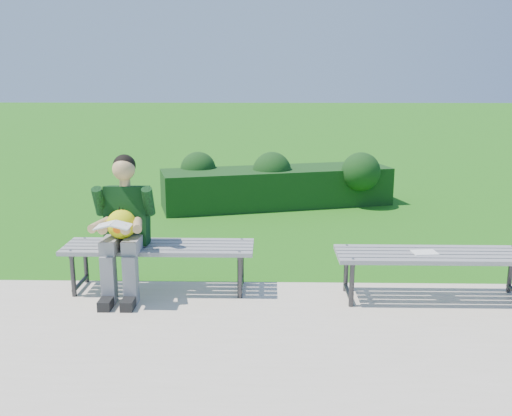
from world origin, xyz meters
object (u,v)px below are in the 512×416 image
Objects in this scene: seated_boy at (124,223)px; paper_sheet at (424,252)px; bench_left at (159,250)px; hedge at (278,183)px; bench_right at (435,258)px.

seated_boy is 5.55× the size of paper_sheet.
seated_boy is at bearing -161.77° from bench_left.
seated_boy is (-0.30, -0.10, 0.30)m from bench_left.
hedge is 4.19m from paper_sheet.
bench_right is at bearing -71.03° from hedge.
bench_right reaches higher than paper_sheet.
paper_sheet is (2.77, -0.09, -0.24)m from seated_boy.
seated_boy is 2.78m from paper_sheet.
seated_boy reaches higher than bench_right.
bench_left and bench_right have the same top height.
paper_sheet is at bearing -4.29° from bench_left.
bench_left is (-1.20, -3.81, 0.05)m from hedge.
bench_right is 7.59× the size of paper_sheet.
bench_left is at bearing 18.23° from seated_boy.
hedge is 2.86× the size of seated_boy.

